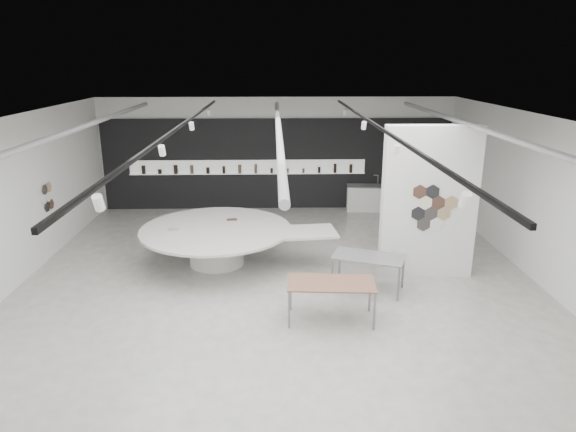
{
  "coord_description": "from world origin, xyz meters",
  "views": [
    {
      "loc": [
        -0.1,
        -10.39,
        5.01
      ],
      "look_at": [
        0.22,
        1.2,
        1.45
      ],
      "focal_mm": 32.0,
      "sensor_mm": 36.0,
      "label": 1
    }
  ],
  "objects_px": {
    "partition_column": "(429,203)",
    "sample_table_stone": "(368,259)",
    "display_island": "(219,240)",
    "sample_table_wood": "(331,285)",
    "kitchen_counter": "(369,198)"
  },
  "relations": [
    {
      "from": "partition_column",
      "to": "sample_table_stone",
      "type": "bearing_deg",
      "value": -152.19
    },
    {
      "from": "display_island",
      "to": "sample_table_wood",
      "type": "xyz_separation_m",
      "value": [
        2.5,
        -3.0,
        0.12
      ]
    },
    {
      "from": "sample_table_wood",
      "to": "kitchen_counter",
      "type": "bearing_deg",
      "value": 74.42
    },
    {
      "from": "display_island",
      "to": "kitchen_counter",
      "type": "relative_size",
      "value": 3.21
    },
    {
      "from": "partition_column",
      "to": "display_island",
      "type": "height_order",
      "value": "partition_column"
    },
    {
      "from": "sample_table_stone",
      "to": "kitchen_counter",
      "type": "xyz_separation_m",
      "value": [
        1.17,
        6.33,
        -0.3
      ]
    },
    {
      "from": "sample_table_stone",
      "to": "kitchen_counter",
      "type": "height_order",
      "value": "kitchen_counter"
    },
    {
      "from": "kitchen_counter",
      "to": "sample_table_wood",
      "type": "bearing_deg",
      "value": -100.62
    },
    {
      "from": "partition_column",
      "to": "sample_table_wood",
      "type": "bearing_deg",
      "value": -138.97
    },
    {
      "from": "kitchen_counter",
      "to": "display_island",
      "type": "bearing_deg",
      "value": -129.69
    },
    {
      "from": "sample_table_wood",
      "to": "sample_table_stone",
      "type": "height_order",
      "value": "same"
    },
    {
      "from": "partition_column",
      "to": "sample_table_stone",
      "type": "xyz_separation_m",
      "value": [
        -1.51,
        -0.8,
        -1.06
      ]
    },
    {
      "from": "partition_column",
      "to": "kitchen_counter",
      "type": "bearing_deg",
      "value": 93.59
    },
    {
      "from": "sample_table_wood",
      "to": "sample_table_stone",
      "type": "bearing_deg",
      "value": 54.46
    },
    {
      "from": "partition_column",
      "to": "sample_table_wood",
      "type": "distance_m",
      "value": 3.47
    }
  ]
}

